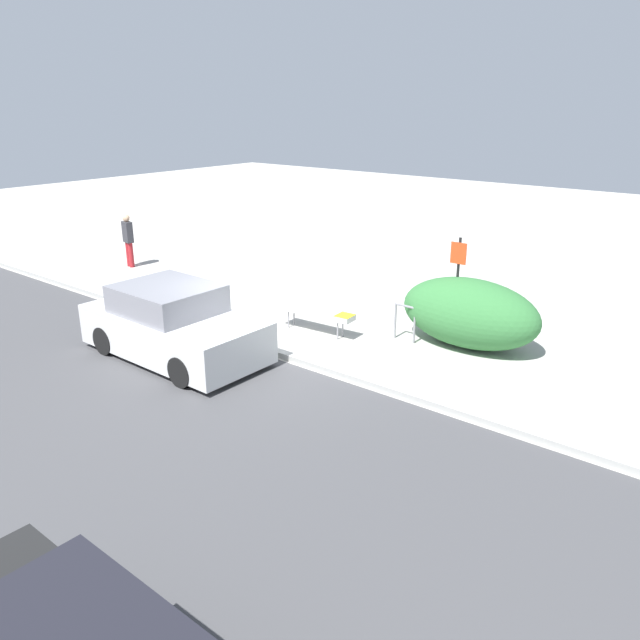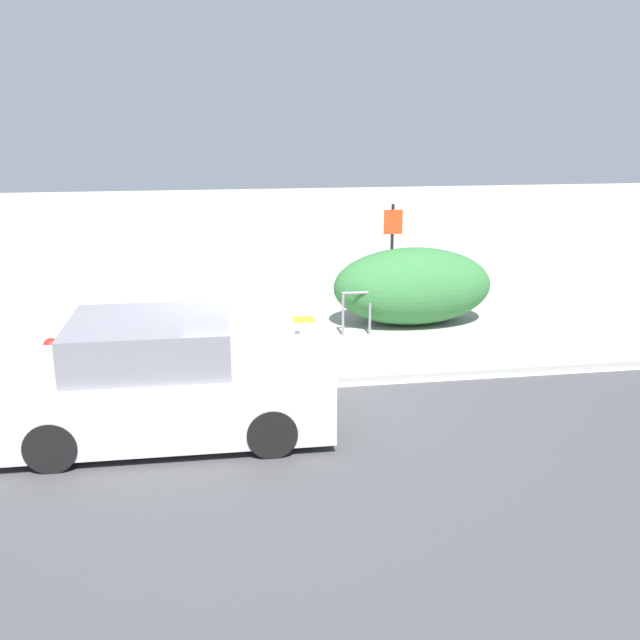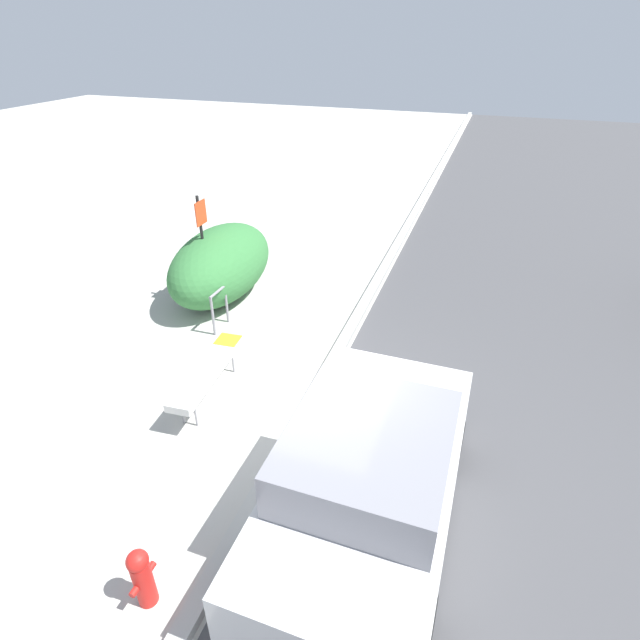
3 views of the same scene
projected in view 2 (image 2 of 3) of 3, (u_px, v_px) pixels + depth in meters
name	position (u px, v px, depth m)	size (l,w,h in m)	color
ground_plane	(268.00, 388.00, 10.57)	(60.00, 60.00, 0.00)	#ADAAA3
road_strip	(325.00, 622.00, 5.68)	(60.00, 10.00, 0.01)	#424244
curb	(268.00, 384.00, 10.55)	(60.00, 0.20, 0.13)	#A8A8A3
bench	(258.00, 327.00, 11.92)	(1.96, 0.53, 0.56)	gray
bike_rack	(357.00, 309.00, 12.98)	(0.55, 0.07, 0.83)	gray
sign_post	(392.00, 253.00, 13.54)	(0.36, 0.08, 2.30)	black
fire_hydrant	(53.00, 361.00, 10.48)	(0.36, 0.22, 0.77)	red
shrub_hedge	(412.00, 286.00, 13.67)	(3.08, 1.69, 1.48)	#337038
parked_car_near	(163.00, 383.00, 8.90)	(4.04, 1.94, 1.50)	black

